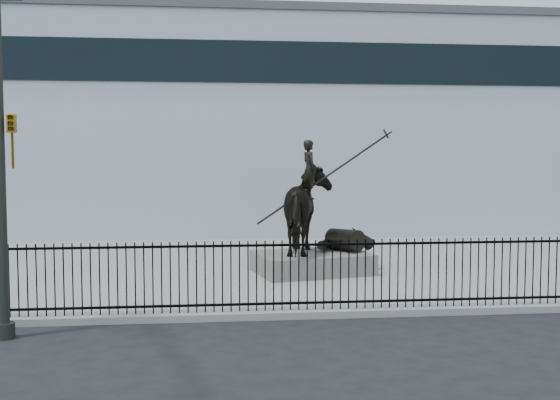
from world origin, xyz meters
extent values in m
plane|color=black|center=(0.00, 0.00, 0.00)|extent=(120.00, 120.00, 0.00)
cube|color=gray|center=(0.00, 7.00, 0.07)|extent=(30.00, 12.00, 0.15)
cube|color=silver|center=(0.00, 20.00, 4.50)|extent=(44.00, 14.00, 9.00)
cube|color=black|center=(0.00, 1.25, 0.30)|extent=(22.00, 0.05, 0.05)
cube|color=black|center=(0.00, 1.25, 1.55)|extent=(22.00, 0.05, 0.05)
cube|color=black|center=(0.00, 1.25, 0.90)|extent=(22.00, 0.03, 1.50)
cube|color=#55534E|center=(-0.33, 5.54, 0.44)|extent=(3.43, 2.72, 0.57)
imported|color=black|center=(-0.33, 5.54, 1.93)|extent=(2.55, 2.81, 2.42)
imported|color=black|center=(-0.42, 5.52, 3.04)|extent=(0.52, 0.67, 1.64)
cylinder|color=black|center=(-0.01, 5.61, 2.79)|extent=(3.81, 0.93, 2.47)
cylinder|color=#252823|center=(-7.00, 0.20, 0.15)|extent=(0.36, 0.36, 0.30)
cylinder|color=#252823|center=(-7.00, 0.20, 3.50)|extent=(0.18, 0.18, 7.00)
imported|color=#A87012|center=(-6.78, 0.20, 3.70)|extent=(0.16, 0.20, 1.00)
camera|label=1|loc=(-3.11, -12.38, 3.46)|focal=42.00mm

